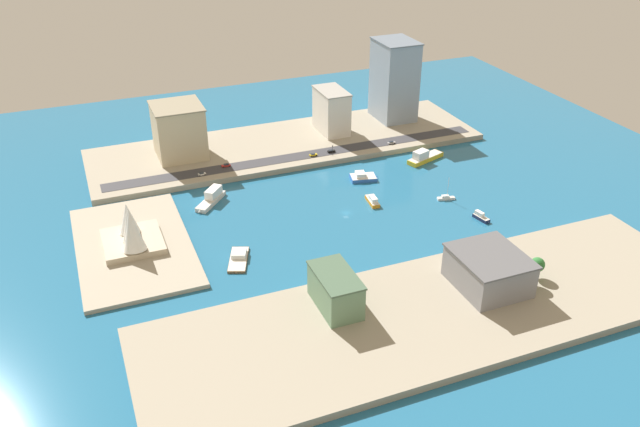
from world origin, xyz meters
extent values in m
plane|color=#23668E|center=(0.00, 0.00, 0.00)|extent=(440.00, 440.00, 0.00)
cube|color=#9E937F|center=(-90.59, 0.00, 1.64)|extent=(70.00, 240.00, 3.27)
cube|color=#9E937F|center=(90.59, 0.00, 1.64)|extent=(70.00, 240.00, 3.27)
cube|color=#A89E89|center=(6.27, 105.63, 1.00)|extent=(89.25, 51.16, 2.00)
cube|color=#38383D|center=(67.85, 0.00, 3.35)|extent=(10.66, 228.00, 0.15)
cube|color=silver|center=(36.08, 61.75, 1.09)|extent=(21.26, 19.85, 2.18)
cone|color=silver|center=(27.03, 69.80, 1.09)|extent=(2.77, 2.77, 1.96)
cube|color=white|center=(38.81, 59.33, 4.53)|extent=(11.59, 11.09, 4.70)
cube|color=beige|center=(36.08, 61.75, 2.23)|extent=(20.41, 19.06, 0.10)
cube|color=orange|center=(4.56, -17.04, 0.97)|extent=(13.19, 5.56, 1.95)
cone|color=orange|center=(11.44, -17.83, 0.97)|extent=(1.94, 1.94, 1.75)
cube|color=white|center=(3.57, -16.92, 3.08)|extent=(6.86, 3.78, 2.26)
cube|color=beige|center=(4.56, -17.04, 2.00)|extent=(12.66, 5.34, 0.10)
cube|color=#1E284C|center=(-31.58, -60.14, 0.85)|extent=(9.84, 5.01, 1.70)
cone|color=#1E284C|center=(-36.63, -61.14, 0.85)|extent=(1.80, 1.80, 1.53)
cube|color=white|center=(-30.12, -59.86, 2.78)|extent=(5.36, 3.11, 2.17)
cube|color=beige|center=(-31.58, -60.14, 1.75)|extent=(9.44, 4.81, 0.10)
cube|color=yellow|center=(41.26, -69.80, 1.32)|extent=(14.72, 26.02, 2.64)
cone|color=yellow|center=(45.69, -82.37, 1.32)|extent=(3.03, 3.03, 2.37)
cube|color=white|center=(39.80, -65.63, 5.01)|extent=(8.18, 10.22, 4.74)
cube|color=beige|center=(41.26, -69.80, 2.69)|extent=(14.13, 24.98, 0.10)
cube|color=brown|center=(-22.51, 63.15, 0.54)|extent=(22.05, 14.89, 1.08)
cone|color=brown|center=(-32.36, 66.99, 0.54)|extent=(1.26, 1.26, 0.97)
cube|color=white|center=(-19.76, 62.07, 2.16)|extent=(9.19, 8.70, 2.15)
cube|color=beige|center=(-22.51, 63.15, 1.13)|extent=(21.17, 14.29, 0.10)
cube|color=blue|center=(31.84, -24.53, 0.99)|extent=(12.35, 15.92, 1.98)
cone|color=blue|center=(30.17, -31.98, 0.99)|extent=(2.13, 2.13, 1.78)
cube|color=white|center=(32.22, -22.82, 3.21)|extent=(7.18, 6.35, 2.47)
cube|color=beige|center=(31.84, -24.53, 2.03)|extent=(11.85, 15.29, 0.10)
cube|color=white|center=(-6.33, -55.14, 0.59)|extent=(4.50, 9.59, 1.18)
cone|color=white|center=(-7.47, -59.96, 0.59)|extent=(1.28, 1.28, 1.06)
cube|color=white|center=(-6.20, -54.61, 1.82)|extent=(2.80, 4.15, 1.28)
cube|color=beige|center=(-6.33, -55.14, 1.23)|extent=(4.32, 9.21, 0.10)
cylinder|color=silver|center=(-6.43, -55.59, 7.10)|extent=(0.24, 0.24, 11.84)
cube|color=#C6B793|center=(95.83, 64.82, 18.39)|extent=(28.45, 27.44, 30.22)
cube|color=gray|center=(95.83, 64.82, 33.90)|extent=(29.59, 28.54, 0.80)
cube|color=silver|center=(96.88, -32.28, 16.63)|extent=(26.89, 15.71, 26.71)
cube|color=#9D9992|center=(96.88, -32.28, 30.38)|extent=(27.96, 16.34, 0.80)
cube|color=slate|center=(-73.61, 37.28, 10.58)|extent=(25.51, 14.19, 14.61)
cube|color=#47624A|center=(-73.61, 37.28, 18.29)|extent=(26.53, 14.75, 0.80)
cube|color=gray|center=(-84.13, -27.06, 10.43)|extent=(29.81, 26.32, 14.31)
cube|color=#59595C|center=(-84.13, -27.06, 17.98)|extent=(31.00, 27.37, 0.80)
cube|color=#8C9EB2|center=(104.44, -80.08, 28.91)|extent=(28.85, 22.93, 51.28)
cube|color=slate|center=(104.44, -80.08, 54.95)|extent=(30.00, 23.84, 0.80)
cylinder|color=black|center=(66.50, -20.93, 3.74)|extent=(0.27, 0.65, 0.64)
cylinder|color=black|center=(64.94, -20.88, 3.74)|extent=(0.27, 0.65, 0.64)
cylinder|color=black|center=(66.59, -17.68, 3.74)|extent=(0.27, 0.65, 0.64)
cylinder|color=black|center=(65.03, -17.64, 3.74)|extent=(0.27, 0.65, 0.64)
cube|color=black|center=(65.77, -19.28, 4.09)|extent=(1.90, 4.69, 0.89)
cube|color=#262D38|center=(65.77, -19.05, 4.78)|extent=(1.63, 2.64, 0.49)
cylinder|color=black|center=(68.89, 46.34, 3.74)|extent=(0.25, 0.64, 0.64)
cylinder|color=black|center=(70.49, 46.33, 3.74)|extent=(0.25, 0.64, 0.64)
cylinder|color=black|center=(68.86, 42.74, 3.74)|extent=(0.25, 0.64, 0.64)
cylinder|color=black|center=(70.46, 42.73, 3.74)|extent=(0.25, 0.64, 0.64)
cube|color=red|center=(69.67, 44.53, 4.08)|extent=(1.83, 5.14, 0.87)
cube|color=#262D38|center=(69.67, 44.28, 4.83)|extent=(1.60, 2.88, 0.63)
cylinder|color=black|center=(64.85, 58.30, 3.74)|extent=(0.27, 0.65, 0.64)
cylinder|color=black|center=(63.12, 58.25, 3.74)|extent=(0.27, 0.65, 0.64)
cylinder|color=black|center=(64.76, 61.27, 3.74)|extent=(0.27, 0.65, 0.64)
cylinder|color=black|center=(63.03, 61.21, 3.74)|extent=(0.27, 0.65, 0.64)
cube|color=white|center=(63.94, 59.76, 4.04)|extent=(2.06, 4.30, 0.80)
cube|color=#262D38|center=(63.93, 59.97, 4.73)|extent=(1.77, 2.43, 0.58)
cylinder|color=black|center=(65.07, -60.54, 3.74)|extent=(0.26, 0.64, 0.64)
cylinder|color=black|center=(63.39, -60.56, 3.74)|extent=(0.26, 0.64, 0.64)
cylinder|color=black|center=(65.04, -57.18, 3.74)|extent=(0.26, 0.64, 0.64)
cylinder|color=black|center=(63.35, -57.20, 3.74)|extent=(0.26, 0.64, 0.64)
cube|color=#B7B7BC|center=(64.21, -58.87, 4.00)|extent=(1.94, 4.82, 0.71)
cube|color=#262D38|center=(64.21, -58.63, 4.60)|extent=(1.69, 2.71, 0.50)
cylinder|color=black|center=(65.83, -8.93, 3.74)|extent=(0.28, 0.65, 0.64)
cylinder|color=black|center=(64.25, -9.00, 3.74)|extent=(0.28, 0.65, 0.64)
cylinder|color=black|center=(65.69, -5.71, 3.74)|extent=(0.28, 0.65, 0.64)
cylinder|color=black|center=(64.11, -5.78, 3.74)|extent=(0.28, 0.65, 0.64)
cube|color=yellow|center=(64.97, -7.36, 4.05)|extent=(1.98, 4.68, 0.82)
cube|color=#262D38|center=(64.96, -7.13, 4.70)|extent=(1.68, 2.65, 0.48)
cylinder|color=black|center=(61.41, -18.16, 6.02)|extent=(0.18, 0.18, 5.50)
cube|color=black|center=(61.41, -18.16, 9.27)|extent=(0.36, 0.36, 1.00)
sphere|color=red|center=(61.41, -18.16, 9.62)|extent=(0.24, 0.24, 0.24)
sphere|color=yellow|center=(61.41, -18.16, 9.27)|extent=(0.24, 0.24, 0.24)
sphere|color=green|center=(61.41, -18.16, 8.92)|extent=(0.24, 0.24, 0.24)
cube|color=#BCAD93|center=(6.27, 105.63, 3.50)|extent=(29.42, 26.89, 3.00)
cone|color=white|center=(-2.59, 105.63, 14.58)|extent=(13.90, 10.52, 20.78)
cone|color=white|center=(6.27, 105.63, 13.41)|extent=(11.09, 8.70, 17.92)
cone|color=white|center=(13.39, 105.63, 12.11)|extent=(11.58, 9.56, 15.49)
cylinder|color=brown|center=(-86.55, -49.95, 5.13)|extent=(0.50, 0.50, 3.71)
sphere|color=#2D7233|center=(-86.55, -49.95, 9.51)|extent=(6.31, 6.31, 6.31)
cylinder|color=brown|center=(-89.68, -43.63, 5.45)|extent=(0.50, 0.50, 4.36)
sphere|color=#2D7233|center=(-89.68, -43.63, 10.26)|extent=(6.55, 6.55, 6.55)
camera|label=1|loc=(-267.30, 121.49, 164.30)|focal=36.94mm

